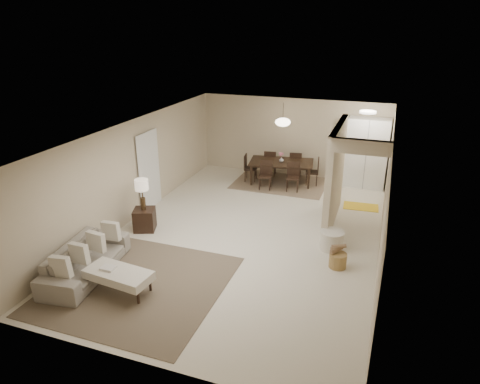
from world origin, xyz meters
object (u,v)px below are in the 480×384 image
at_px(sofa, 86,260).
at_px(side_table, 145,220).
at_px(round_pouf, 332,240).
at_px(pantry_cabinet, 367,153).
at_px(wicker_basket, 338,260).
at_px(dining_table, 281,172).
at_px(ottoman_bench, 118,275).

xyz_separation_m(sofa, side_table, (0.05, 2.11, -0.05)).
distance_m(sofa, round_pouf, 5.18).
xyz_separation_m(pantry_cabinet, sofa, (-4.80, -6.92, -0.73)).
bearing_deg(side_table, wicker_basket, -2.22).
relative_size(sofa, side_table, 4.08).
bearing_deg(round_pouf, wicker_basket, -72.27).
relative_size(wicker_basket, dining_table, 0.18).
xyz_separation_m(pantry_cabinet, ottoman_bench, (-3.83, -7.22, -0.69)).
height_order(pantry_cabinet, wicker_basket, pantry_cabinet).
relative_size(sofa, round_pouf, 4.05).
relative_size(side_table, dining_table, 0.27).
xyz_separation_m(side_table, round_pouf, (4.39, 0.56, -0.06)).
height_order(pantry_cabinet, round_pouf, pantry_cabinet).
bearing_deg(dining_table, side_table, -126.89).
relative_size(sofa, ottoman_bench, 1.66).
distance_m(pantry_cabinet, ottoman_bench, 8.20).
bearing_deg(dining_table, wicker_basket, -71.12).
height_order(pantry_cabinet, ottoman_bench, pantry_cabinet).
bearing_deg(wicker_basket, pantry_cabinet, 88.58).
bearing_deg(ottoman_bench, pantry_cabinet, 68.14).
bearing_deg(pantry_cabinet, ottoman_bench, -117.95).
bearing_deg(round_pouf, ottoman_bench, -139.44).
distance_m(wicker_basket, dining_table, 5.05).
height_order(ottoman_bench, round_pouf, ottoman_bench).
xyz_separation_m(ottoman_bench, side_table, (-0.92, 2.41, -0.09)).
bearing_deg(wicker_basket, ottoman_bench, -148.94).
distance_m(ottoman_bench, round_pouf, 4.57).
bearing_deg(pantry_cabinet, dining_table, -167.98).
height_order(pantry_cabinet, side_table, pantry_cabinet).
bearing_deg(sofa, round_pouf, -66.41).
distance_m(sofa, ottoman_bench, 1.02).
bearing_deg(sofa, side_table, -8.80).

